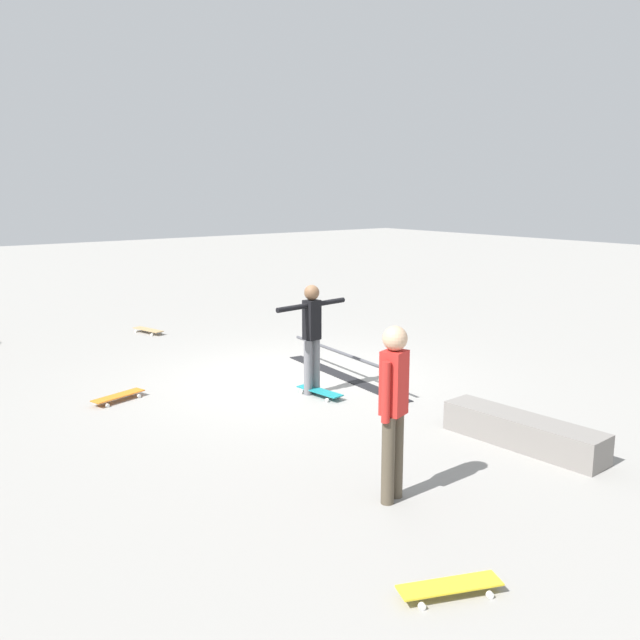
# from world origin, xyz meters

# --- Properties ---
(ground_plane) EXTENTS (60.00, 60.00, 0.00)m
(ground_plane) POSITION_xyz_m (0.00, 0.00, 0.00)
(ground_plane) COLOR gray
(grind_rail) EXTENTS (3.17, 0.55, 0.41)m
(grind_rail) POSITION_xyz_m (-0.34, -0.74, 0.18)
(grind_rail) COLOR black
(grind_rail) RESTS_ON ground_plane
(skate_ledge) EXTENTS (2.01, 0.58, 0.36)m
(skate_ledge) POSITION_xyz_m (-3.90, -0.50, 0.18)
(skate_ledge) COLOR gray
(skate_ledge) RESTS_ON ground_plane
(skater_main) EXTENTS (0.22, 1.31, 1.63)m
(skater_main) POSITION_xyz_m (-0.71, 0.20, 0.94)
(skater_main) COLOR slate
(skater_main) RESTS_ON ground_plane
(skateboard_main) EXTENTS (0.82, 0.32, 0.09)m
(skateboard_main) POSITION_xyz_m (-0.89, 0.20, 0.07)
(skateboard_main) COLOR teal
(skateboard_main) RESTS_ON ground_plane
(bystander_red_shirt) EXTENTS (0.26, 0.40, 1.74)m
(bystander_red_shirt) POSITION_xyz_m (-3.99, 1.70, 0.98)
(bystander_red_shirt) COLOR brown
(bystander_red_shirt) RESTS_ON ground_plane
(loose_skateboard_orange) EXTENTS (0.41, 0.82, 0.09)m
(loose_skateboard_orange) POSITION_xyz_m (0.68, 2.62, 0.07)
(loose_skateboard_orange) COLOR orange
(loose_skateboard_orange) RESTS_ON ground_plane
(loose_skateboard_yellow) EXTENTS (0.49, 0.82, 0.09)m
(loose_skateboard_yellow) POSITION_xyz_m (-5.41, 2.45, 0.07)
(loose_skateboard_yellow) COLOR yellow
(loose_skateboard_yellow) RESTS_ON ground_plane
(loose_skateboard_natural) EXTENTS (0.82, 0.39, 0.09)m
(loose_skateboard_natural) POSITION_xyz_m (4.79, 0.37, 0.07)
(loose_skateboard_natural) COLOR tan
(loose_skateboard_natural) RESTS_ON ground_plane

